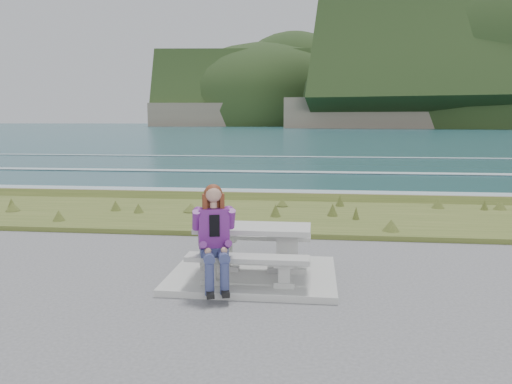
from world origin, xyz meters
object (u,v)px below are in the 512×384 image
picnic_table (253,236)px  bench_landward (247,263)px  bench_seaward (258,240)px  seated_woman (215,251)px

picnic_table → bench_landward: size_ratio=1.00×
picnic_table → bench_landward: 0.74m
bench_seaward → seated_woman: size_ratio=1.21×
bench_seaward → seated_woman: bearing=-106.2°
bench_landward → bench_seaward: same height
bench_landward → seated_woman: size_ratio=1.21×
seated_woman → bench_landward: bearing=0.1°
picnic_table → seated_woman: (-0.45, -0.84, -0.03)m
picnic_table → bench_seaward: picnic_table is taller
picnic_table → bench_landward: (0.00, -0.70, -0.23)m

